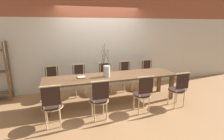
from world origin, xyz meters
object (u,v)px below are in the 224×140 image
Objects in this scene: chair_near_center at (143,93)px; chair_far_center at (106,77)px; dining_table at (112,79)px; vase_centerpiece at (107,71)px; book_stack at (81,77)px.

chair_near_center is 1.55m from chair_far_center.
dining_table is 3.77× the size of chair_far_center.
chair_near_center is 1.00× the size of chair_far_center.
vase_centerpiece is 4.04× the size of book_stack.
vase_centerpiece is at bearing -7.22° from book_stack.
dining_table is 16.71× the size of book_stack.
chair_near_center reaches higher than book_stack.
chair_far_center is (-0.47, 1.48, 0.00)m from chair_near_center.
chair_far_center is at bearing 39.95° from book_stack.
chair_near_center is 1.05m from vase_centerpiece.
chair_far_center is (0.04, 0.74, -0.16)m from dining_table.
dining_table is 0.76m from chair_far_center.
dining_table is at bearing 87.11° from chair_far_center.
book_stack is (-1.27, 0.80, 0.25)m from chair_near_center.
dining_table is at bearing 6.17° from vase_centerpiece.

